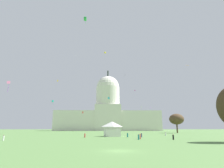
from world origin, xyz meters
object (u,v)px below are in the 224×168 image
(person_teal_mid_left, at_px, (128,135))
(kite_yellow_high, at_px, (105,53))
(kite_violet_mid, at_px, (150,108))
(kite_cyan_mid, at_px, (109,98))
(kite_lime_low, at_px, (141,107))
(event_tent, at_px, (112,129))
(kite_white_high, at_px, (76,56))
(kite_red_low, at_px, (83,113))
(kite_turquoise_low, at_px, (53,101))
(kite_gold_mid, at_px, (58,81))
(person_black_lawn_far_left, at_px, (173,137))
(person_red_near_tree_east, at_px, (140,136))
(person_white_near_tent, at_px, (3,138))
(tree_east_near, at_px, (176,119))
(kite_magenta_high, at_px, (135,90))
(kite_green_high, at_px, (85,19))
(person_navy_edge_west, at_px, (142,135))
(kite_pink_mid, at_px, (8,83))
(kite_orange_mid, at_px, (188,66))
(person_teal_aisle_center, at_px, (139,137))
(capitol_building, at_px, (108,112))
(person_red_edge_east, at_px, (85,135))
(person_white_back_right, at_px, (166,134))
(kite_black_high, at_px, (124,75))

(person_teal_mid_left, bearing_deg, kite_yellow_high, -56.06)
(kite_violet_mid, bearing_deg, kite_cyan_mid, 42.69)
(kite_lime_low, relative_size, kite_cyan_mid, 1.95)
(event_tent, distance_m, kite_white_high, 93.71)
(kite_red_low, distance_m, kite_turquoise_low, 68.10)
(kite_gold_mid, bearing_deg, person_black_lawn_far_left, -15.76)
(event_tent, relative_size, person_red_near_tree_east, 4.22)
(person_white_near_tent, height_order, kite_lime_low, kite_lime_low)
(tree_east_near, xyz_separation_m, kite_turquoise_low, (-74.86, -13.70, 9.28))
(person_black_lawn_far_left, bearing_deg, kite_yellow_high, -74.55)
(tree_east_near, distance_m, kite_magenta_high, 53.58)
(kite_turquoise_low, bearing_deg, kite_green_high, -92.61)
(person_navy_edge_west, bearing_deg, kite_pink_mid, 159.21)
(kite_orange_mid, distance_m, kite_red_low, 111.52)
(person_black_lawn_far_left, height_order, kite_yellow_high, kite_yellow_high)
(person_teal_aisle_center, bearing_deg, kite_yellow_high, 173.18)
(person_teal_mid_left, relative_size, person_red_near_tree_east, 0.97)
(capitol_building, relative_size, event_tent, 17.26)
(capitol_building, relative_size, person_navy_edge_west, 76.90)
(person_teal_mid_left, distance_m, person_black_lawn_far_left, 19.27)
(kite_red_low, bearing_deg, kite_lime_low, -25.57)
(capitol_building, bearing_deg, kite_violet_mid, -54.38)
(person_red_edge_east, bearing_deg, kite_orange_mid, -177.06)
(kite_magenta_high, distance_m, kite_white_high, 58.47)
(person_red_edge_east, height_order, kite_lime_low, kite_lime_low)
(person_white_back_right, relative_size, kite_red_low, 0.55)
(person_red_near_tree_east, bearing_deg, person_black_lawn_far_left, -146.77)
(person_navy_edge_west, distance_m, kite_black_high, 144.76)
(kite_magenta_high, bearing_deg, kite_pink_mid, 104.31)
(kite_gold_mid, xyz_separation_m, kite_pink_mid, (-5.85, -42.53, -11.26))
(kite_turquoise_low, bearing_deg, kite_red_low, 49.45)
(kite_turquoise_low, distance_m, kite_white_high, 55.86)
(tree_east_near, height_order, person_white_back_right, tree_east_near)
(person_navy_edge_west, distance_m, kite_green_high, 51.82)
(kite_gold_mid, xyz_separation_m, kite_orange_mid, (63.73, -24.67, 1.54))
(person_teal_aisle_center, distance_m, kite_black_high, 157.35)
(kite_cyan_mid, bearing_deg, person_white_back_right, -139.26)
(capitol_building, height_order, kite_red_low, capitol_building)
(tree_east_near, distance_m, kite_gold_mid, 76.74)
(kite_yellow_high, bearing_deg, person_teal_mid_left, -21.43)
(kite_red_low, bearing_deg, person_teal_aisle_center, -61.65)
(kite_turquoise_low, bearing_deg, kite_lime_low, -5.18)
(kite_violet_mid, height_order, kite_turquoise_low, kite_violet_mid)
(capitol_building, distance_m, event_tent, 151.26)
(person_teal_mid_left, xyz_separation_m, kite_lime_low, (18.05, 67.75, 16.84))
(kite_gold_mid, distance_m, kite_black_high, 109.62)
(kite_cyan_mid, relative_size, kite_red_low, 0.40)
(kite_green_high, bearing_deg, kite_magenta_high, -109.96)
(person_red_near_tree_east, xyz_separation_m, person_navy_edge_west, (2.42, 10.62, -0.05))
(person_white_back_right, bearing_deg, kite_magenta_high, 83.46)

